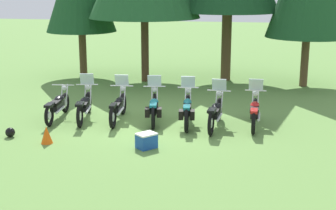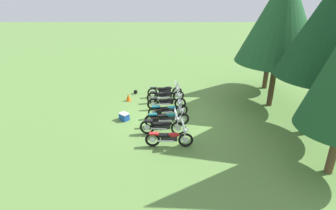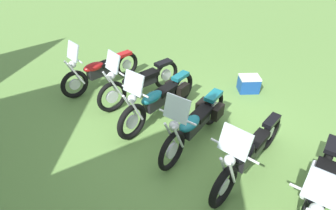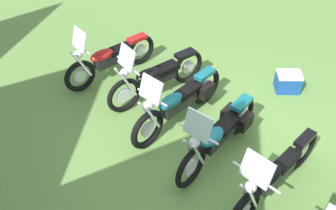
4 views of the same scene
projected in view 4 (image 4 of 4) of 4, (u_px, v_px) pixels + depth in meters
The scene contains 7 objects.
ground_plane at pixel (223, 153), 6.79m from camera, with size 80.00×80.00×0.00m, color #608C42.
motorcycle_2 at pixel (275, 175), 5.83m from camera, with size 0.75×2.35×1.37m.
motorcycle_3 at pixel (219, 134), 6.46m from camera, with size 0.84×2.26×1.38m.
motorcycle_4 at pixel (180, 102), 7.09m from camera, with size 0.73×2.38×1.39m.
motorcycle_5 at pixel (156, 76), 7.68m from camera, with size 0.74×2.31×1.38m.
motorcycle_6 at pixel (110, 58), 8.19m from camera, with size 0.65×2.25×1.36m.
picnic_cooler at pixel (288, 82), 8.01m from camera, with size 0.61×0.62×0.41m.
Camera 4 is at (-2.85, 3.73, 5.07)m, focal length 41.50 mm.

